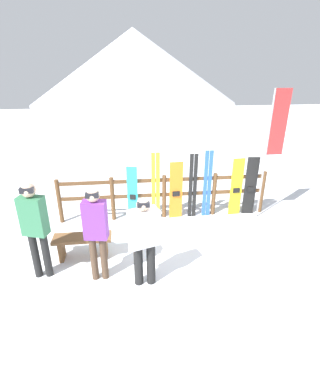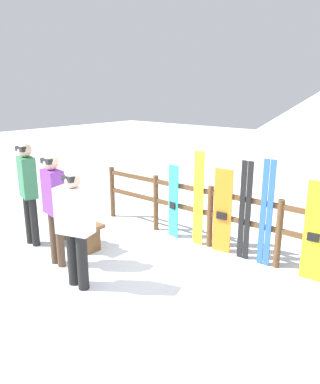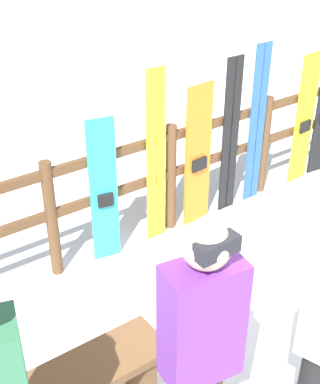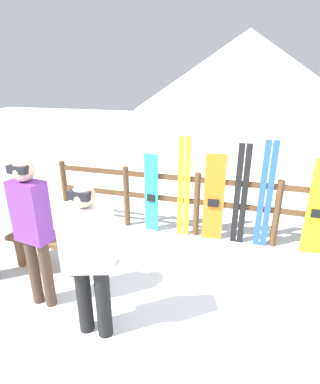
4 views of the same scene
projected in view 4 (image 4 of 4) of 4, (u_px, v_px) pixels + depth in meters
ground_plane at (170, 300)px, 3.57m from camera, size 40.00×40.00×0.00m
mountain_backdrop at (247, 70)px, 23.67m from camera, size 18.00×18.00×6.00m
fence at (197, 199)px, 4.84m from camera, size 5.02×0.10×1.08m
bench at (49, 245)px, 4.09m from camera, size 1.11×0.36×0.48m
person_purple at (32, 224)px, 3.16m from camera, size 0.41×0.27×1.74m
person_white at (89, 254)px, 2.80m from camera, size 0.53×0.39×1.63m
snowboard_cyan at (151, 194)px, 4.97m from camera, size 0.24×0.09×1.35m
ski_pair_yellow at (184, 188)px, 4.77m from camera, size 0.19×0.02×1.66m
snowboard_orange at (214, 199)px, 4.69m from camera, size 0.32×0.08×1.43m
ski_pair_black at (241, 196)px, 4.55m from camera, size 0.20×0.02×1.61m
ski_pair_blue at (266, 196)px, 4.44m from camera, size 0.19×0.02×1.67m
snowboard_yellow at (318, 209)px, 4.28m from camera, size 0.30×0.07×1.46m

